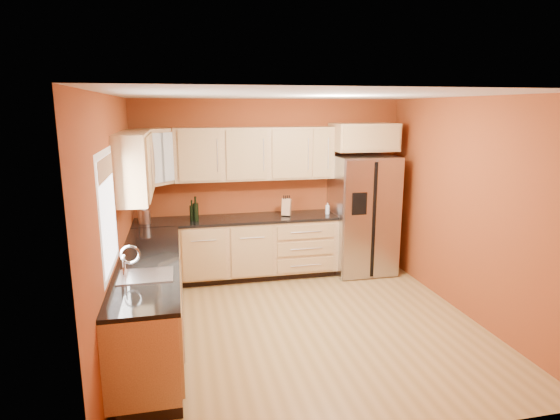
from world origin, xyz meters
name	(u,v)px	position (x,y,z in m)	size (l,w,h in m)	color
floor	(304,325)	(0.00, 0.00, 0.00)	(4.00, 4.00, 0.00)	olive
ceiling	(307,95)	(0.00, 0.00, 2.60)	(4.00, 4.00, 0.00)	silver
wall_back	(270,187)	(0.00, 2.00, 1.30)	(4.00, 0.04, 2.60)	brown
wall_front	(382,280)	(0.00, -2.00, 1.30)	(4.00, 0.04, 2.60)	brown
wall_left	(115,226)	(-2.00, 0.00, 1.30)	(0.04, 4.00, 2.60)	brown
wall_right	(467,208)	(2.00, 0.00, 1.30)	(0.04, 4.00, 2.60)	brown
base_cabinets_back	(238,250)	(-0.55, 1.70, 0.44)	(2.90, 0.60, 0.88)	#9E764C
base_cabinets_left	(151,303)	(-1.70, 0.00, 0.44)	(0.60, 2.80, 0.88)	#9E764C
countertop_back	(237,219)	(-0.55, 1.69, 0.90)	(2.90, 0.62, 0.04)	black
countertop_left	(149,261)	(-1.69, 0.00, 0.90)	(0.62, 2.80, 0.04)	black
upper_cabinets_back	(255,154)	(-0.25, 1.83, 1.83)	(2.30, 0.33, 0.75)	#9E764C
upper_cabinets_left	(134,165)	(-1.83, 0.72, 1.83)	(0.33, 1.35, 0.75)	#9E764C
corner_upper_cabinet	(153,157)	(-1.67, 1.67, 1.83)	(0.62, 0.33, 0.75)	#9E764C
over_fridge_cabinet	(364,137)	(1.35, 1.70, 2.05)	(0.92, 0.60, 0.40)	#9E764C
refrigerator	(362,215)	(1.35, 1.62, 0.89)	(0.90, 0.75, 1.78)	silver
window	(108,212)	(-1.98, -0.50, 1.55)	(0.03, 0.90, 1.00)	white
sink_faucet	(145,261)	(-1.69, -0.50, 1.07)	(0.50, 0.42, 0.30)	silver
canister_left	(143,216)	(-1.85, 1.65, 1.02)	(0.13, 0.13, 0.21)	silver
canister_right	(146,216)	(-1.81, 1.63, 1.02)	(0.12, 0.12, 0.20)	silver
wine_bottle_a	(192,210)	(-1.18, 1.65, 1.07)	(0.07, 0.07, 0.30)	black
wine_bottle_b	(196,209)	(-1.13, 1.63, 1.09)	(0.08, 0.08, 0.35)	black
knife_block	(286,207)	(0.18, 1.70, 1.04)	(0.12, 0.11, 0.25)	tan
soap_dispenser	(327,209)	(0.80, 1.65, 1.00)	(0.06, 0.06, 0.17)	white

